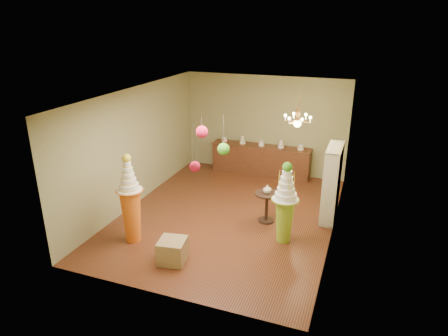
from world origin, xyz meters
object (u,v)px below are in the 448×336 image
(pedestal_green, at_px, (285,210))
(pedestal_orange, at_px, (131,208))
(sideboard, at_px, (261,160))
(round_table, at_px, (267,203))

(pedestal_green, xyz_separation_m, pedestal_orange, (-3.08, -1.12, 0.02))
(pedestal_green, bearing_deg, sideboard, 112.73)
(pedestal_green, distance_m, round_table, 0.98)
(pedestal_orange, bearing_deg, round_table, 36.75)
(pedestal_orange, relative_size, sideboard, 0.66)
(pedestal_green, bearing_deg, pedestal_orange, -159.94)
(sideboard, relative_size, round_table, 4.11)
(sideboard, bearing_deg, round_table, -71.92)
(pedestal_green, relative_size, sideboard, 0.60)
(pedestal_green, relative_size, pedestal_orange, 0.92)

